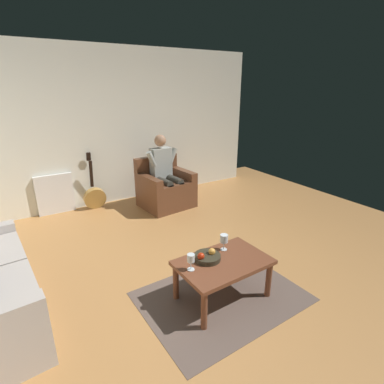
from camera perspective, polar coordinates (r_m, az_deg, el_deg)
The scene contains 11 objects.
ground_plane at distance 3.45m, azimuth 4.07°, elevation -17.29°, with size 7.37×7.37×0.00m, color #AF7842.
wall_back at distance 5.61m, azimuth -14.80°, elevation 11.66°, with size 5.74×0.06×2.70m, color white.
rug at distance 3.31m, azimuth 5.67°, elevation -19.04°, with size 1.61×1.19×0.01m, color brown.
armchair at distance 5.40m, azimuth -5.10°, elevation 0.54°, with size 0.91×0.83×0.86m.
person_seated at distance 5.28m, azimuth -5.13°, elevation 4.18°, with size 0.63×0.63×1.27m.
coffee_table at distance 3.10m, azimuth 5.90°, elevation -13.82°, with size 0.92×0.61×0.43m.
guitar at distance 5.55m, azimuth -17.93°, elevation -0.77°, with size 0.38×0.23×0.99m.
radiator at distance 5.55m, azimuth -24.45°, elevation -0.37°, with size 0.59×0.06×0.67m, color white.
wine_glass_near at distance 3.19m, azimuth 6.07°, elevation -8.90°, with size 0.08×0.08×0.17m.
wine_glass_far at distance 2.86m, azimuth -0.21°, elevation -12.58°, with size 0.07×0.07×0.16m.
fruit_bowl at distance 3.05m, azimuth 2.88°, elevation -12.11°, with size 0.27×0.27×0.11m.
Camera 1 is at (1.65, 2.21, 2.07)m, focal length 28.21 mm.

